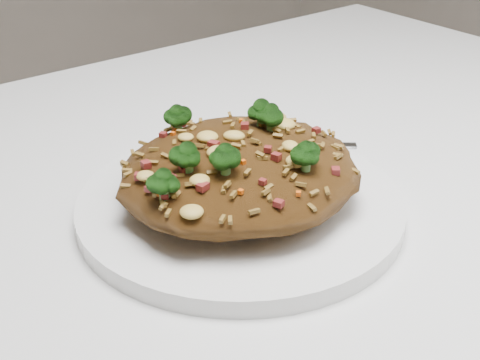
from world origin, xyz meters
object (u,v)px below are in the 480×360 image
dining_table (195,341)px  fried_rice (240,162)px  plate (240,205)px  fork (273,145)px

dining_table → fried_rice: fried_rice is taller
plate → fork: fork is taller
plate → fried_rice: size_ratio=1.34×
fork → fried_rice: bearing=-106.6°
fried_rice → plate: bearing=2.7°
fried_rice → fork: 0.10m
plate → fork: (0.08, 0.05, 0.01)m
dining_table → fried_rice: (0.05, 0.01, 0.13)m
plate → fork: size_ratio=1.86×
dining_table → fried_rice: bearing=13.3°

